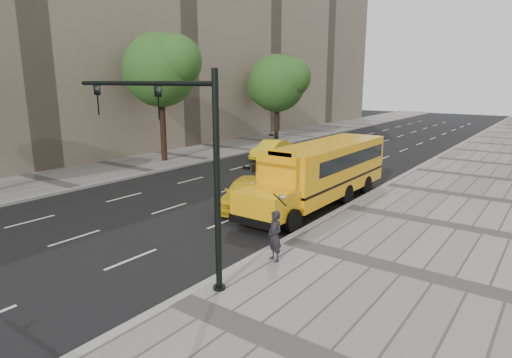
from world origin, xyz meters
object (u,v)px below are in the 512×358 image
Objects in this scene: tree_b at (161,69)px; traffic_signal at (180,151)px; school_bus at (325,168)px; taxi_far at (271,150)px; pedestrian at (275,236)px; taxi_near at (246,193)px; tree_c at (278,83)px.

traffic_signal is at bearing -40.53° from tree_b.
taxi_far is (-9.19, 8.77, -1.03)m from school_bus.
traffic_signal is at bearing -97.85° from pedestrian.
pedestrian is 4.35m from traffic_signal.
taxi_near is at bearing -25.83° from tree_b.
tree_b is 2.10× the size of taxi_near.
traffic_signal is (15.59, -13.33, -2.82)m from tree_b.
taxi_near is 13.76m from taxi_far.
tree_c is 0.76× the size of school_bus.
taxi_near is at bearing -127.50° from school_bus.
taxi_near reaches higher than taxi_far.
tree_c is 31.72m from pedestrian.
pedestrian is at bearing -31.88° from tree_b.
tree_b is 20.70m from traffic_signal.
taxi_near is 1.02× the size of taxi_far.
traffic_signal reaches higher than school_bus.
taxi_far is (-6.69, 12.03, -0.04)m from taxi_near.
tree_b is 10.35m from taxi_far.
school_bus is 4.22m from taxi_near.
tree_c reaches higher than school_bus.
pedestrian is (17.17, -10.68, -5.89)m from tree_b.
traffic_signal is (9.88, -19.35, 3.35)m from taxi_far.
traffic_signal reaches higher than taxi_near.
tree_c is 32.87m from traffic_signal.
taxi_near is (12.39, -21.55, -5.13)m from tree_c.
tree_b reaches higher than pedestrian.
tree_c is at bearing 89.97° from tree_b.
traffic_signal is (15.58, -28.88, -1.81)m from tree_c.
school_bus is at bearing 128.84° from pedestrian.
pedestrian is at bearing -61.03° from taxi_far.
tree_c is (0.01, 15.55, -1.01)m from tree_b.
tree_c is 12.25m from taxi_far.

